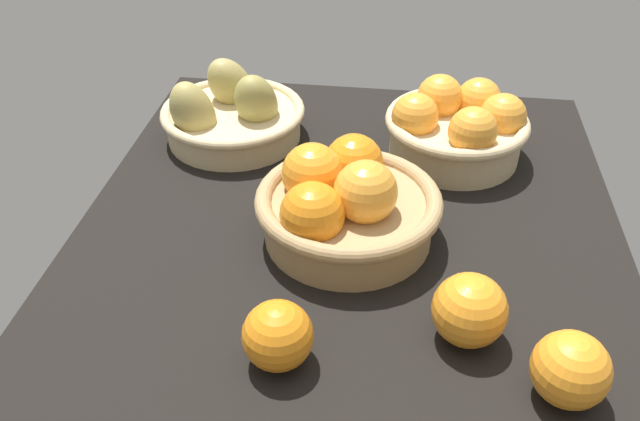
{
  "coord_description": "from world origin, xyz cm",
  "views": [
    {
      "loc": [
        -69.12,
        -5.37,
        57.5
      ],
      "look_at": [
        -1.74,
        3.58,
        7.0
      ],
      "focal_mm": 37.35,
      "sensor_mm": 36.0,
      "label": 1
    }
  ],
  "objects_px": {
    "basket_near_right": "(458,126)",
    "loose_orange_back_gap": "(278,336)",
    "basket_center": "(341,203)",
    "loose_orange_front_gap": "(570,370)",
    "basket_far_right_pears": "(231,114)",
    "loose_orange_side_gap": "(469,310)"
  },
  "relations": [
    {
      "from": "basket_far_right_pears",
      "to": "basket_near_right",
      "type": "bearing_deg",
      "value": -91.6
    },
    {
      "from": "basket_near_right",
      "to": "loose_orange_front_gap",
      "type": "xyz_separation_m",
      "value": [
        -0.45,
        -0.09,
        -0.01
      ]
    },
    {
      "from": "loose_orange_front_gap",
      "to": "loose_orange_back_gap",
      "type": "distance_m",
      "value": 0.29
    },
    {
      "from": "basket_near_right",
      "to": "loose_orange_front_gap",
      "type": "height_order",
      "value": "basket_near_right"
    },
    {
      "from": "basket_near_right",
      "to": "loose_orange_back_gap",
      "type": "bearing_deg",
      "value": 156.13
    },
    {
      "from": "loose_orange_front_gap",
      "to": "loose_orange_side_gap",
      "type": "xyz_separation_m",
      "value": [
        0.07,
        0.09,
        0.0
      ]
    },
    {
      "from": "loose_orange_back_gap",
      "to": "loose_orange_front_gap",
      "type": "bearing_deg",
      "value": -91.41
    },
    {
      "from": "basket_far_right_pears",
      "to": "loose_orange_side_gap",
      "type": "bearing_deg",
      "value": -137.83
    },
    {
      "from": "basket_far_right_pears",
      "to": "basket_near_right",
      "type": "distance_m",
      "value": 0.35
    },
    {
      "from": "basket_center",
      "to": "loose_orange_side_gap",
      "type": "relative_size",
      "value": 2.92
    },
    {
      "from": "loose_orange_front_gap",
      "to": "loose_orange_side_gap",
      "type": "relative_size",
      "value": 0.95
    },
    {
      "from": "basket_far_right_pears",
      "to": "loose_orange_side_gap",
      "type": "relative_size",
      "value": 2.8
    },
    {
      "from": "basket_far_right_pears",
      "to": "basket_near_right",
      "type": "height_order",
      "value": "basket_far_right_pears"
    },
    {
      "from": "basket_far_right_pears",
      "to": "loose_orange_front_gap",
      "type": "bearing_deg",
      "value": -135.62
    },
    {
      "from": "basket_center",
      "to": "loose_orange_front_gap",
      "type": "distance_m",
      "value": 0.34
    },
    {
      "from": "loose_orange_back_gap",
      "to": "basket_far_right_pears",
      "type": "bearing_deg",
      "value": 19.31
    },
    {
      "from": "basket_far_right_pears",
      "to": "loose_orange_back_gap",
      "type": "height_order",
      "value": "basket_far_right_pears"
    },
    {
      "from": "basket_center",
      "to": "basket_near_right",
      "type": "relative_size",
      "value": 1.1
    },
    {
      "from": "basket_far_right_pears",
      "to": "loose_orange_front_gap",
      "type": "height_order",
      "value": "basket_far_right_pears"
    },
    {
      "from": "basket_near_right",
      "to": "loose_orange_side_gap",
      "type": "height_order",
      "value": "basket_near_right"
    },
    {
      "from": "basket_near_right",
      "to": "basket_far_right_pears",
      "type": "bearing_deg",
      "value": 88.4
    },
    {
      "from": "basket_far_right_pears",
      "to": "loose_orange_front_gap",
      "type": "distance_m",
      "value": 0.64
    }
  ]
}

